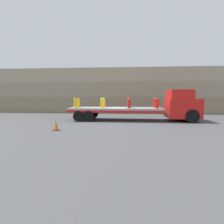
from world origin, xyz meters
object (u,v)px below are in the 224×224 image
truck_cab (183,105)px  fire_hydrant_yellow_near_1 (102,103)px  fire_hydrant_red_far_2 (129,103)px  traffic_cone (56,125)px  fire_hydrant_yellow_far_0 (79,103)px  fire_hydrant_yellow_far_1 (104,103)px  fire_hydrant_yellow_near_0 (75,103)px  fire_hydrant_red_far_3 (155,103)px  flatbed_trailer (109,110)px  fire_hydrant_red_near_2 (129,103)px  fire_hydrant_red_near_3 (157,103)px

truck_cab → fire_hydrant_yellow_near_1: (-7.28, -0.56, 0.18)m
fire_hydrant_red_far_2 → traffic_cone: bearing=-131.0°
truck_cab → fire_hydrant_yellow_far_0: size_ratio=3.14×
fire_hydrant_yellow_far_1 → fire_hydrant_red_far_2: 2.45m
truck_cab → fire_hydrant_yellow_near_0: (-9.72, -0.56, 0.18)m
fire_hydrant_yellow_far_0 → fire_hydrant_yellow_far_1: same height
fire_hydrant_red_far_2 → fire_hydrant_red_far_3: 2.45m
fire_hydrant_red_far_2 → traffic_cone: fire_hydrant_red_far_2 is taller
fire_hydrant_red_far_2 → truck_cab: bearing=-6.6°
fire_hydrant_yellow_far_0 → flatbed_trailer: bearing=-10.3°
fire_hydrant_yellow_far_0 → fire_hydrant_yellow_near_1: same height
truck_cab → fire_hydrant_red_near_2: truck_cab is taller
fire_hydrant_red_far_3 → traffic_cone: bearing=-142.6°
truck_cab → fire_hydrant_yellow_near_0: bearing=-176.7°
fire_hydrant_red_near_2 → traffic_cone: fire_hydrant_red_near_2 is taller
traffic_cone → fire_hydrant_yellow_far_0: bearing=90.1°
fire_hydrant_yellow_near_0 → fire_hydrant_yellow_far_0: same height
fire_hydrant_red_far_2 → traffic_cone: (-4.89, -5.61, -1.26)m
flatbed_trailer → fire_hydrant_red_near_2: bearing=-16.7°
fire_hydrant_yellow_far_1 → fire_hydrant_red_far_2: same height
flatbed_trailer → fire_hydrant_yellow_near_0: (-3.04, -0.56, 0.66)m
fire_hydrant_yellow_near_0 → fire_hydrant_yellow_far_0: (0.00, 1.11, 0.00)m
fire_hydrant_yellow_near_0 → fire_hydrant_red_near_3: bearing=0.0°
fire_hydrant_red_near_2 → fire_hydrant_red_near_3: 2.45m
fire_hydrant_red_far_2 → fire_hydrant_red_near_3: 2.69m
flatbed_trailer → traffic_cone: bearing=-120.9°
fire_hydrant_yellow_far_1 → fire_hydrant_red_near_3: size_ratio=1.00×
fire_hydrant_red_far_3 → fire_hydrant_red_far_2: bearing=180.0°
fire_hydrant_yellow_far_0 → fire_hydrant_red_far_2: size_ratio=1.00×
fire_hydrant_yellow_far_1 → fire_hydrant_yellow_near_1: bearing=-90.0°
fire_hydrant_yellow_near_0 → fire_hydrant_yellow_far_0: bearing=90.0°
fire_hydrant_yellow_near_0 → fire_hydrant_red_far_2: size_ratio=1.00×
fire_hydrant_yellow_far_1 → flatbed_trailer: bearing=-43.1°
flatbed_trailer → fire_hydrant_yellow_near_1: size_ratio=9.57×
fire_hydrant_yellow_near_0 → fire_hydrant_red_near_3: size_ratio=1.00×
fire_hydrant_red_far_2 → fire_hydrant_red_far_3: same height
traffic_cone → fire_hydrant_red_near_3: bearing=31.5°
fire_hydrant_red_far_2 → flatbed_trailer: bearing=-163.3°
fire_hydrant_yellow_far_1 → fire_hydrant_red_near_3: 5.02m
fire_hydrant_yellow_near_1 → fire_hydrant_red_near_3: (4.90, 0.00, 0.00)m
flatbed_trailer → fire_hydrant_red_far_2: fire_hydrant_red_far_2 is taller
fire_hydrant_red_near_2 → truck_cab: bearing=6.6°
truck_cab → fire_hydrant_red_near_2: size_ratio=3.14×
fire_hydrant_yellow_near_0 → fire_hydrant_yellow_near_1: 2.45m
fire_hydrant_red_far_2 → fire_hydrant_red_far_3: (2.45, 0.00, 0.00)m
fire_hydrant_yellow_near_0 → fire_hydrant_yellow_far_1: same height
fire_hydrant_yellow_near_1 → fire_hydrant_yellow_near_0: bearing=180.0°
fire_hydrant_yellow_near_0 → traffic_cone: 4.68m
fire_hydrant_yellow_near_0 → fire_hydrant_red_far_2: same height
truck_cab → traffic_cone: (-9.71, -5.06, -1.08)m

